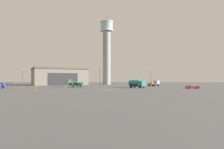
{
  "coord_description": "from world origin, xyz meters",
  "views": [
    {
      "loc": [
        1.82,
        -54.64,
        2.86
      ],
      "look_at": [
        1.08,
        23.2,
        5.11
      ],
      "focal_mm": 30.61,
      "sensor_mm": 36.0,
      "label": 1
    }
  ],
  "objects": [
    {
      "name": "airplane_green",
      "position": [
        -13.49,
        21.6,
        1.5
      ],
      "size": [
        8.27,
        9.87,
        3.21
      ],
      "rotation": [
        0.0,
        0.0,
        5.69
      ],
      "color": "#287A42",
      "rests_on": "ground_plane"
    },
    {
      "name": "truck_fuel_tanker_teal",
      "position": [
        10.21,
        15.4,
        1.61
      ],
      "size": [
        6.03,
        6.65,
        2.88
      ],
      "rotation": [
        0.0,
        0.0,
        5.4
      ],
      "color": "#38383D",
      "rests_on": "ground_plane"
    },
    {
      "name": "airplane_blue",
      "position": [
        -37.56,
        11.04,
        1.26
      ],
      "size": [
        9.16,
        7.18,
        2.69
      ],
      "rotation": [
        0.0,
        0.0,
        1.68
      ],
      "color": "#2847A8",
      "rests_on": "ground_plane"
    },
    {
      "name": "light_post_north",
      "position": [
        -43.91,
        40.65,
        4.98
      ],
      "size": [
        0.44,
        0.44,
        8.31
      ],
      "color": "#38383D",
      "rests_on": "ground_plane"
    },
    {
      "name": "traffic_cone_near_left",
      "position": [
        -17.51,
        -8.0,
        0.33
      ],
      "size": [
        0.36,
        0.36,
        0.68
      ],
      "color": "black",
      "rests_on": "ground_plane"
    },
    {
      "name": "traffic_cone_mid_apron",
      "position": [
        -15.44,
        13.19,
        0.35
      ],
      "size": [
        0.36,
        0.36,
        0.71
      ],
      "color": "black",
      "rests_on": "ground_plane"
    },
    {
      "name": "control_tower",
      "position": [
        -2.68,
        64.24,
        22.97
      ],
      "size": [
        8.18,
        8.18,
        43.51
      ],
      "color": "gray",
      "rests_on": "ground_plane"
    },
    {
      "name": "light_post_west",
      "position": [
        -5.2,
        41.04,
        5.88
      ],
      "size": [
        0.44,
        0.44,
        10.05
      ],
      "color": "#38383D",
      "rests_on": "ground_plane"
    },
    {
      "name": "light_post_east",
      "position": [
        22.71,
        52.5,
        5.19
      ],
      "size": [
        0.44,
        0.44,
        8.72
      ],
      "color": "#38383D",
      "rests_on": "ground_plane"
    },
    {
      "name": "ground_plane",
      "position": [
        0.0,
        0.0,
        0.0
      ],
      "size": [
        400.0,
        400.0,
        0.0
      ],
      "primitive_type": "plane",
      "color": "#545456"
    },
    {
      "name": "traffic_cone_near_right",
      "position": [
        -23.49,
        7.54,
        0.28
      ],
      "size": [
        0.36,
        0.36,
        0.56
      ],
      "color": "black",
      "rests_on": "ground_plane"
    },
    {
      "name": "truck_flatbed_silver",
      "position": [
        21.21,
        35.74,
        1.25
      ],
      "size": [
        6.12,
        5.56,
        2.58
      ],
      "rotation": [
        0.0,
        0.0,
        0.67
      ],
      "color": "#38383D",
      "rests_on": "ground_plane"
    },
    {
      "name": "hangar",
      "position": [
        -30.66,
        58.1,
        4.95
      ],
      "size": [
        36.64,
        33.56,
        9.86
      ],
      "rotation": [
        0.0,
        0.0,
        -1.09
      ],
      "color": "gray",
      "rests_on": "ground_plane"
    },
    {
      "name": "car_red",
      "position": [
        27.66,
        8.27,
        0.74
      ],
      "size": [
        4.23,
        2.54,
        1.37
      ],
      "rotation": [
        0.0,
        0.0,
        3.2
      ],
      "color": "red",
      "rests_on": "ground_plane"
    }
  ]
}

